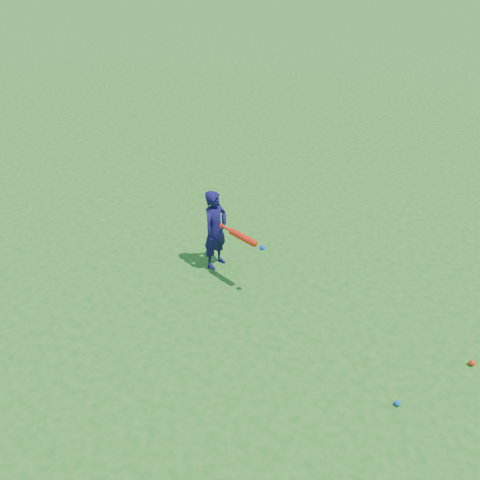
# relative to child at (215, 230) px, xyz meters

# --- Properties ---
(ground) EXTENTS (80.00, 80.00, 0.00)m
(ground) POSITION_rel_child_xyz_m (0.46, 0.17, -0.60)
(ground) COLOR #1C5F16
(ground) RESTS_ON ground
(child) EXTENTS (0.30, 0.45, 1.20)m
(child) POSITION_rel_child_xyz_m (0.00, 0.00, 0.00)
(child) COLOR #110D3E
(child) RESTS_ON ground
(ground_ball_red) EXTENTS (0.07, 0.07, 0.07)m
(ground_ball_red) POSITION_rel_child_xyz_m (3.62, 0.28, -0.56)
(ground_ball_red) COLOR red
(ground_ball_red) RESTS_ON ground
(ground_ball_blue) EXTENTS (0.06, 0.06, 0.06)m
(ground_ball_blue) POSITION_rel_child_xyz_m (3.20, -0.80, -0.57)
(ground_ball_blue) COLOR blue
(ground_ball_blue) RESTS_ON ground
(bat_swing) EXTENTS (0.82, 0.17, 0.09)m
(bat_swing) POSITION_rel_child_xyz_m (0.63, -0.13, 0.17)
(bat_swing) COLOR red
(bat_swing) RESTS_ON ground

